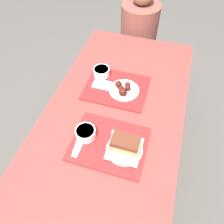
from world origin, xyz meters
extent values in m
plane|color=#4C4742|center=(0.00, 0.00, 0.00)|extent=(12.00, 12.00, 0.00)
cube|color=maroon|center=(0.00, 0.00, 0.75)|extent=(0.82, 1.68, 0.04)
cylinder|color=maroon|center=(-0.35, 0.76, 0.37)|extent=(0.07, 0.07, 0.73)
cylinder|color=maroon|center=(0.35, 0.76, 0.37)|extent=(0.07, 0.07, 0.73)
cube|color=maroon|center=(0.00, 1.06, 0.45)|extent=(0.78, 0.28, 0.04)
cylinder|color=maroon|center=(-0.33, 1.06, 0.22)|extent=(0.06, 0.06, 0.43)
cylinder|color=maroon|center=(0.33, 1.06, 0.22)|extent=(0.06, 0.06, 0.43)
cube|color=red|center=(0.04, -0.19, 0.78)|extent=(0.40, 0.32, 0.01)
cube|color=red|center=(-0.04, 0.22, 0.78)|extent=(0.40, 0.32, 0.01)
cylinder|color=white|center=(-0.10, -0.18, 0.81)|extent=(0.11, 0.11, 0.05)
cylinder|color=beige|center=(-0.10, -0.18, 0.83)|extent=(0.10, 0.10, 0.01)
cylinder|color=white|center=(0.13, -0.20, 0.79)|extent=(0.19, 0.19, 0.01)
cube|color=silver|center=(0.13, -0.20, 0.79)|extent=(0.17, 0.17, 0.01)
cube|color=tan|center=(0.13, -0.20, 0.83)|extent=(0.15, 0.08, 0.05)
cube|color=#562819|center=(0.13, -0.20, 0.87)|extent=(0.14, 0.08, 0.03)
cube|color=white|center=(-0.12, -0.23, 0.78)|extent=(0.03, 0.17, 0.00)
cube|color=white|center=(-0.10, -0.23, 0.78)|extent=(0.02, 0.17, 0.00)
cube|color=teal|center=(0.05, -0.12, 0.79)|extent=(0.04, 0.03, 0.01)
cylinder|color=white|center=(-0.17, 0.31, 0.81)|extent=(0.11, 0.11, 0.05)
cylinder|color=beige|center=(-0.17, 0.31, 0.83)|extent=(0.10, 0.10, 0.01)
cylinder|color=white|center=(0.01, 0.21, 0.79)|extent=(0.19, 0.19, 0.01)
sphere|color=#42140C|center=(0.04, 0.21, 0.81)|extent=(0.04, 0.04, 0.04)
sphere|color=#42140C|center=(0.03, 0.24, 0.81)|extent=(0.04, 0.04, 0.04)
sphere|color=#42140C|center=(-0.03, 0.22, 0.81)|extent=(0.04, 0.04, 0.04)
sphere|color=#42140C|center=(0.00, 0.19, 0.81)|extent=(0.04, 0.04, 0.04)
sphere|color=#42140C|center=(0.02, 0.16, 0.82)|extent=(0.05, 0.05, 0.05)
cube|color=white|center=(-0.14, 0.22, 0.79)|extent=(0.11, 0.08, 0.01)
cylinder|color=brown|center=(-0.07, 1.06, 0.70)|extent=(0.33, 0.33, 0.47)
camera|label=1|loc=(0.22, -0.75, 1.80)|focal=35.00mm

